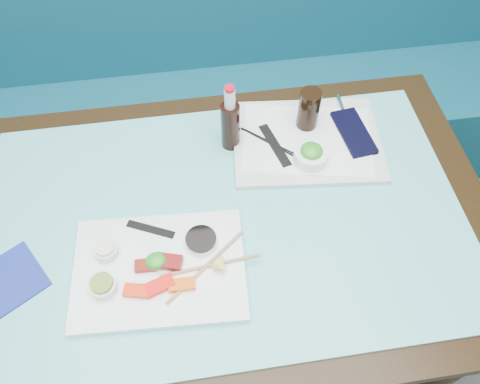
{
  "coord_description": "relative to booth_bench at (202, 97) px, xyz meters",
  "views": [
    {
      "loc": [
        -0.06,
        0.83,
        1.78
      ],
      "look_at": [
        0.04,
        1.5,
        0.8
      ],
      "focal_mm": 35.0,
      "sensor_mm": 36.0,
      "label": 1
    }
  ],
  "objects": [
    {
      "name": "booth_bench",
      "position": [
        0.0,
        0.0,
        0.0
      ],
      "size": [
        3.0,
        0.56,
        1.17
      ],
      "color": "#0F4D61",
      "rests_on": "ground"
    },
    {
      "name": "dining_table",
      "position": [
        0.0,
        -0.84,
        0.29
      ],
      "size": [
        1.4,
        0.9,
        0.75
      ],
      "color": "black",
      "rests_on": "ground"
    },
    {
      "name": "glass_top",
      "position": [
        0.0,
        -0.84,
        0.38
      ],
      "size": [
        1.22,
        0.76,
        0.01
      ],
      "primitive_type": "cube",
      "color": "#61C3C2",
      "rests_on": "dining_table"
    },
    {
      "name": "sashimi_plate",
      "position": [
        -0.17,
        -0.96,
        0.39
      ],
      "size": [
        0.42,
        0.31,
        0.02
      ],
      "primitive_type": "cube",
      "rotation": [
        0.0,
        0.0,
        -0.06
      ],
      "color": "white",
      "rests_on": "glass_top"
    },
    {
      "name": "salmon_left",
      "position": [
        -0.22,
        -1.02,
        0.41
      ],
      "size": [
        0.07,
        0.04,
        0.02
      ],
      "primitive_type": "cube",
      "rotation": [
        0.0,
        0.0,
        -0.24
      ],
      "color": "#FF2D0A",
      "rests_on": "sashimi_plate"
    },
    {
      "name": "salmon_mid",
      "position": [
        -0.17,
        -1.01,
        0.41
      ],
      "size": [
        0.07,
        0.05,
        0.02
      ],
      "primitive_type": "cube",
      "rotation": [
        0.0,
        0.0,
        0.32
      ],
      "color": "#FB130A",
      "rests_on": "sashimi_plate"
    },
    {
      "name": "salmon_right",
      "position": [
        -0.12,
        -1.02,
        0.41
      ],
      "size": [
        0.06,
        0.03,
        0.01
      ],
      "primitive_type": "cube",
      "rotation": [
        0.0,
        0.0,
        -0.0
      ],
      "color": "#FD580A",
      "rests_on": "sashimi_plate"
    },
    {
      "name": "tuna_left",
      "position": [
        -0.2,
        -0.96,
        0.41
      ],
      "size": [
        0.05,
        0.03,
        0.02
      ],
      "primitive_type": "cube",
      "rotation": [
        0.0,
        0.0,
        -0.03
      ],
      "color": "maroon",
      "rests_on": "sashimi_plate"
    },
    {
      "name": "tuna_right",
      "position": [
        -0.15,
        -0.96,
        0.41
      ],
      "size": [
        0.07,
        0.05,
        0.02
      ],
      "primitive_type": "cube",
      "rotation": [
        0.0,
        0.0,
        -0.29
      ],
      "color": "maroon",
      "rests_on": "sashimi_plate"
    },
    {
      "name": "seaweed_garnish",
      "position": [
        -0.18,
        -0.95,
        0.42
      ],
      "size": [
        0.06,
        0.06,
        0.03
      ],
      "primitive_type": "ellipsoid",
      "rotation": [
        0.0,
        0.0,
        -0.4
      ],
      "color": "#279322",
      "rests_on": "sashimi_plate"
    },
    {
      "name": "ramekin_wasabi",
      "position": [
        -0.3,
        -1.0,
        0.42
      ],
      "size": [
        0.08,
        0.08,
        0.03
      ],
      "primitive_type": "cylinder",
      "rotation": [
        0.0,
        0.0,
        -0.34
      ],
      "color": "white",
      "rests_on": "sashimi_plate"
    },
    {
      "name": "wasabi_fill",
      "position": [
        -0.3,
        -1.0,
        0.44
      ],
      "size": [
        0.06,
        0.06,
        0.01
      ],
      "primitive_type": "cylinder",
      "rotation": [
        0.0,
        0.0,
        -0.29
      ],
      "color": "olive",
      "rests_on": "ramekin_wasabi"
    },
    {
      "name": "ramekin_ginger",
      "position": [
        -0.29,
        -0.91,
        0.42
      ],
      "size": [
        0.07,
        0.07,
        0.02
      ],
      "primitive_type": "cylinder",
      "rotation": [
        0.0,
        0.0,
        -0.38
      ],
      "color": "silver",
      "rests_on": "sashimi_plate"
    },
    {
      "name": "ginger_fill",
      "position": [
        -0.29,
        -0.91,
        0.43
      ],
      "size": [
        0.06,
        0.06,
        0.01
      ],
      "primitive_type": "cylinder",
      "rotation": [
        0.0,
        0.0,
        0.35
      ],
      "color": "#FDE5CF",
      "rests_on": "ramekin_ginger"
    },
    {
      "name": "soy_dish",
      "position": [
        -0.07,
        -0.91,
        0.41
      ],
      "size": [
        0.1,
        0.1,
        0.02
      ],
      "primitive_type": "cylinder",
      "rotation": [
        0.0,
        0.0,
        -0.37
      ],
      "color": "white",
      "rests_on": "sashimi_plate"
    },
    {
      "name": "soy_fill",
      "position": [
        -0.07,
        -0.91,
        0.42
      ],
      "size": [
        0.08,
        0.08,
        0.01
      ],
      "primitive_type": "cylinder",
      "rotation": [
        0.0,
        0.0,
        0.09
      ],
      "color": "black",
      "rests_on": "soy_dish"
    },
    {
      "name": "lemon_wedge",
      "position": [
        -0.03,
        -0.99,
        0.42
      ],
      "size": [
        0.05,
        0.05,
        0.04
      ],
      "primitive_type": "cone",
      "rotation": [
        1.57,
        0.0,
        0.61
      ],
      "color": "#F7F075",
      "rests_on": "sashimi_plate"
    },
    {
      "name": "chopstick_sleeve",
      "position": [
        -0.19,
        -0.86,
        0.41
      ],
      "size": [
        0.12,
        0.07,
        0.0
      ],
      "primitive_type": "cube",
      "rotation": [
        0.0,
        0.0,
        -0.44
      ],
      "color": "black",
      "rests_on": "sashimi_plate"
    },
    {
      "name": "wooden_chopstick_a",
      "position": [
        -0.06,
        -0.98,
        0.41
      ],
      "size": [
        0.2,
        0.16,
        0.01
      ],
      "primitive_type": "cylinder",
      "rotation": [
        1.57,
        0.0,
        -0.89
      ],
      "color": "#B17C53",
      "rests_on": "sashimi_plate"
    },
    {
      "name": "wooden_chopstick_b",
      "position": [
        -0.05,
        -0.98,
        0.41
      ],
      "size": [
        0.24,
        0.03,
        0.01
      ],
      "primitive_type": "cylinder",
      "rotation": [
        1.57,
        0.0,
        -1.48
      ],
      "color": "#B27D53",
      "rests_on": "sashimi_plate"
    },
    {
      "name": "serving_tray",
      "position": [
        0.26,
        -0.63,
        0.39
      ],
      "size": [
        0.44,
        0.35,
        0.02
      ],
      "primitive_type": "cube",
      "rotation": [
        0.0,
        0.0,
        -0.1
      ],
      "color": "silver",
      "rests_on": "glass_top"
    },
    {
      "name": "paper_placemat",
      "position": [
        0.26,
        -0.63,
        0.4
      ],
      "size": [
        0.4,
        0.32,
        0.0
      ],
      "primitive_type": "cube",
      "rotation": [
        0.0,
        0.0,
        -0.2
      ],
      "color": "white",
      "rests_on": "serving_tray"
    },
    {
      "name": "seaweed_bowl",
      "position": [
        0.25,
        -0.7,
        0.42
      ],
      "size": [
        0.12,
        0.12,
        0.04
      ],
      "primitive_type": "cylinder",
      "rotation": [
        0.0,
        0.0,
        -0.31
      ],
      "color": "white",
      "rests_on": "serving_tray"
    },
    {
      "name": "seaweed_salad",
      "position": [
        0.25,
        -0.7,
        0.44
      ],
      "size": [
        0.08,
        0.08,
        0.03
      ],
      "primitive_type": "ellipsoid",
      "rotation": [
        0.0,
        0.0,
        -0.39
      ],
      "color": "#309021",
      "rests_on": "seaweed_bowl"
    },
    {
      "name": "cola_glass",
      "position": [
        0.27,
        -0.57,
        0.46
      ],
      "size": [
        0.07,
        0.07,
        0.12
      ],
      "primitive_type": "cylinder",
      "rotation": [
        0.0,
        0.0,
        -0.15
      ],
      "color": "black",
      "rests_on": "serving_tray"
    },
    {
      "name": "navy_pouch",
      "position": [
        0.4,
        -0.63,
        0.41
      ],
      "size": [
        0.1,
        0.18,
        0.01
      ],
      "primitive_type": "cube",
      "rotation": [
        0.0,
        0.0,
        0.12
      ],
      "color": "black",
      "rests_on": "serving_tray"
    },
    {
      "name": "fork",
      "position": [
        0.39,
        -0.52,
        0.4
      ],
      "size": [
        0.01,
        0.09,
        0.01
      ],
      "primitive_type": "cylinder",
      "rotation": [
        1.57,
        0.0,
        -0.02
      ],
      "color": "silver",
      "rests_on": "serving_tray"
    },
    {
      "name": "black_chopstick_a",
      "position": [
        0.16,
        -0.64,
        0.4
      ],
      "size": [
        0.16,
        0.16,
        0.01
      ],
      "primitive_type": "cylinder",
      "rotation": [
        1.57,
        0.0,
        0.8
      ],
      "color": "black",
      "rests_on": "serving_tray"
    },
    {
      "name": "black_chopstick_b",
      "position": [
        0.17,
        -0.64,
        0.4
      ],
      "size": [
        0.16,
        0.15,
        0.01
      ],
      "primitive_type": "cylinder",
      "rotation": [
        1.57,
        0.0,
        0.84
      ],
      "color": "black",
      "rests_on": "serving_tray"
    },
    {
      "name": "tray_sleeve",
      "position": [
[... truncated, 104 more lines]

